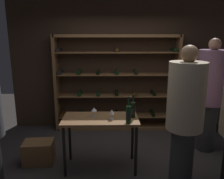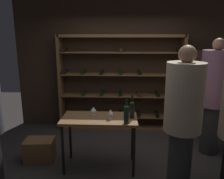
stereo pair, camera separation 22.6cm
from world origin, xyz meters
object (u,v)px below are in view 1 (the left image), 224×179
object	(u,v)px
wine_rack	(116,84)
wine_bottle_gold_foil	(128,114)
person_bystander_red_print	(185,112)
wine_bottle_black_capsule	(133,109)
person_bystander_dark_jacket	(210,91)
wine_glass_stemmed_left	(112,112)
display_cabinet	(198,93)
wine_glass_stemmed_center	(94,110)
tasting_table	(100,124)
wine_crate	(39,152)

from	to	relation	value
wine_rack	wine_bottle_gold_foil	bearing A→B (deg)	-86.61
wine_rack	wine_bottle_gold_foil	world-z (taller)	wine_rack
person_bystander_red_print	wine_bottle_black_capsule	bearing A→B (deg)	122.81
wine_rack	person_bystander_red_print	bearing A→B (deg)	-67.35
person_bystander_dark_jacket	wine_glass_stemmed_left	world-z (taller)	person_bystander_dark_jacket
person_bystander_dark_jacket	display_cabinet	distance (m)	0.81
display_cabinet	wine_rack	bearing A→B (deg)	171.75
person_bystander_dark_jacket	wine_glass_stemmed_center	xyz separation A→B (m)	(-2.02, -0.50, -0.18)
wine_rack	wine_glass_stemmed_center	bearing A→B (deg)	-104.81
tasting_table	wine_bottle_gold_foil	size ratio (longest dim) A/B	2.93
wine_bottle_gold_foil	wine_bottle_black_capsule	world-z (taller)	wine_bottle_gold_foil
tasting_table	person_bystander_red_print	distance (m)	1.27
wine_rack	display_cabinet	world-z (taller)	wine_rack
wine_bottle_gold_foil	wine_bottle_black_capsule	xyz separation A→B (m)	(0.09, 0.23, -0.01)
wine_rack	wine_bottle_black_capsule	bearing A→B (deg)	-82.91
person_bystander_dark_jacket	person_bystander_red_print	bearing A→B (deg)	-47.78
wine_crate	wine_bottle_black_capsule	distance (m)	1.73
wine_rack	person_bystander_dark_jacket	distance (m)	1.92
wine_glass_stemmed_left	person_bystander_dark_jacket	bearing A→B (deg)	19.56
tasting_table	display_cabinet	distance (m)	2.43
wine_rack	display_cabinet	bearing A→B (deg)	-8.25
wine_bottle_gold_foil	wine_bottle_black_capsule	bearing A→B (deg)	68.61
person_bystander_red_print	wine_crate	size ratio (longest dim) A/B	4.08
tasting_table	wine_bottle_gold_foil	world-z (taller)	wine_bottle_gold_foil
wine_rack	display_cabinet	size ratio (longest dim) A/B	1.52
wine_crate	wine_glass_stemmed_center	bearing A→B (deg)	-4.59
tasting_table	wine_bottle_black_capsule	distance (m)	0.55
wine_rack	wine_crate	bearing A→B (deg)	-132.82
tasting_table	wine_glass_stemmed_left	distance (m)	0.27
tasting_table	display_cabinet	xyz separation A→B (m)	(2.02, 1.34, 0.15)
person_bystander_dark_jacket	wine_crate	bearing A→B (deg)	-91.95
wine_glass_stemmed_left	wine_rack	bearing A→B (deg)	85.52
wine_glass_stemmed_left	wine_glass_stemmed_center	xyz separation A→B (m)	(-0.27, 0.12, -0.00)
wine_rack	wine_crate	xyz separation A→B (m)	(-1.34, -1.44, -0.84)
wine_bottle_gold_foil	wine_glass_stemmed_left	size ratio (longest dim) A/B	2.65
person_bystander_red_print	wine_glass_stemmed_left	xyz separation A→B (m)	(-0.97, 0.39, -0.13)
display_cabinet	wine_glass_stemmed_left	size ratio (longest dim) A/B	11.96
wine_crate	display_cabinet	bearing A→B (deg)	21.36
display_cabinet	wine_glass_stemmed_left	bearing A→B (deg)	-142.95
wine_glass_stemmed_left	wine_glass_stemmed_center	distance (m)	0.30
person_bystander_dark_jacket	wine_crate	world-z (taller)	person_bystander_dark_jacket
person_bystander_red_print	wine_glass_stemmed_left	distance (m)	1.05
display_cabinet	tasting_table	bearing A→B (deg)	-146.29
wine_rack	wine_glass_stemmed_center	world-z (taller)	wine_rack
wine_bottle_black_capsule	wine_glass_stemmed_left	xyz separation A→B (m)	(-0.33, -0.05, -0.03)
wine_glass_stemmed_center	person_bystander_red_print	bearing A→B (deg)	-22.19
display_cabinet	wine_glass_stemmed_left	xyz separation A→B (m)	(-1.84, -1.39, 0.06)
wine_bottle_black_capsule	wine_glass_stemmed_center	bearing A→B (deg)	173.00
person_bystander_dark_jacket	wine_bottle_gold_foil	bearing A→B (deg)	-72.20
person_bystander_red_print	person_bystander_dark_jacket	bearing A→B (deg)	29.02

